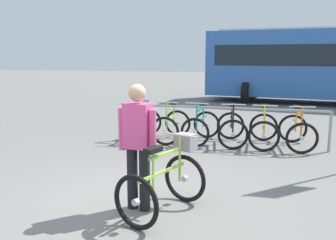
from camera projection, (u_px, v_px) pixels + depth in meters
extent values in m
plane|color=slate|center=(134.00, 203.00, 5.01)|extent=(80.00, 80.00, 0.00)
cylinder|color=#99999E|center=(124.00, 122.00, 8.70)|extent=(0.06, 0.06, 0.85)
cylinder|color=#99999E|center=(330.00, 132.00, 7.58)|extent=(0.06, 0.06, 0.85)
cylinder|color=#99999E|center=(221.00, 108.00, 8.06)|extent=(4.55, 0.05, 0.05)
torus|color=black|center=(149.00, 122.00, 9.27)|extent=(0.66, 0.10, 0.66)
cylinder|color=#B7B7BC|center=(149.00, 122.00, 9.27)|extent=(0.08, 0.06, 0.08)
torus|color=black|center=(137.00, 130.00, 8.29)|extent=(0.66, 0.10, 0.66)
cylinder|color=#B7B7BC|center=(137.00, 130.00, 8.29)|extent=(0.08, 0.06, 0.08)
cube|color=red|center=(143.00, 116.00, 8.74)|extent=(0.08, 0.92, 0.04)
cube|color=red|center=(143.00, 107.00, 8.66)|extent=(0.07, 0.61, 0.04)
cylinder|color=red|center=(145.00, 113.00, 8.91)|extent=(0.03, 0.03, 0.55)
cube|color=black|center=(145.00, 102.00, 8.86)|extent=(0.13, 0.25, 0.06)
cylinder|color=red|center=(139.00, 115.00, 8.35)|extent=(0.03, 0.03, 0.63)
cylinder|color=#B7B7BC|center=(138.00, 101.00, 8.30)|extent=(0.52, 0.05, 0.03)
torus|color=black|center=(178.00, 123.00, 9.09)|extent=(0.66, 0.12, 0.66)
cylinder|color=#B7B7BC|center=(178.00, 123.00, 9.09)|extent=(0.08, 0.07, 0.08)
torus|color=black|center=(165.00, 131.00, 8.13)|extent=(0.66, 0.12, 0.66)
cylinder|color=#B7B7BC|center=(165.00, 131.00, 8.13)|extent=(0.08, 0.07, 0.08)
cube|color=#9ED14C|center=(172.00, 118.00, 8.57)|extent=(0.09, 0.92, 0.04)
cube|color=#9ED14C|center=(171.00, 108.00, 8.48)|extent=(0.07, 0.61, 0.04)
cylinder|color=#9ED14C|center=(174.00, 114.00, 8.73)|extent=(0.03, 0.03, 0.55)
cube|color=black|center=(174.00, 103.00, 8.69)|extent=(0.13, 0.25, 0.06)
cylinder|color=#9ED14C|center=(167.00, 116.00, 8.19)|extent=(0.03, 0.03, 0.63)
cylinder|color=#B7B7BC|center=(167.00, 102.00, 8.14)|extent=(0.52, 0.06, 0.03)
torus|color=black|center=(207.00, 125.00, 8.91)|extent=(0.66, 0.13, 0.66)
cylinder|color=#B7B7BC|center=(207.00, 125.00, 8.91)|extent=(0.09, 0.07, 0.08)
torus|color=black|center=(195.00, 133.00, 7.97)|extent=(0.66, 0.13, 0.66)
cylinder|color=#B7B7BC|center=(195.00, 133.00, 7.97)|extent=(0.09, 0.07, 0.08)
cube|color=teal|center=(201.00, 119.00, 8.40)|extent=(0.13, 0.92, 0.04)
cube|color=teal|center=(201.00, 109.00, 8.31)|extent=(0.10, 0.61, 0.04)
cylinder|color=teal|center=(203.00, 115.00, 8.56)|extent=(0.03, 0.03, 0.55)
cube|color=black|center=(204.00, 104.00, 8.51)|extent=(0.14, 0.25, 0.06)
cylinder|color=teal|center=(197.00, 118.00, 8.03)|extent=(0.03, 0.03, 0.63)
cylinder|color=#B7B7BC|center=(197.00, 103.00, 7.97)|extent=(0.52, 0.08, 0.03)
torus|color=black|center=(231.00, 126.00, 8.76)|extent=(0.66, 0.16, 0.66)
cylinder|color=#B7B7BC|center=(231.00, 126.00, 8.76)|extent=(0.09, 0.07, 0.08)
torus|color=black|center=(233.00, 135.00, 7.77)|extent=(0.66, 0.16, 0.66)
cylinder|color=#B7B7BC|center=(233.00, 135.00, 7.77)|extent=(0.09, 0.07, 0.08)
cube|color=black|center=(232.00, 120.00, 8.23)|extent=(0.16, 0.91, 0.04)
cube|color=black|center=(232.00, 111.00, 8.14)|extent=(0.12, 0.61, 0.04)
cylinder|color=black|center=(232.00, 117.00, 8.40)|extent=(0.03, 0.03, 0.55)
cube|color=black|center=(232.00, 105.00, 8.35)|extent=(0.15, 0.25, 0.06)
cylinder|color=black|center=(233.00, 119.00, 7.83)|extent=(0.03, 0.03, 0.63)
cylinder|color=#B7B7BC|center=(234.00, 105.00, 7.78)|extent=(0.52, 0.10, 0.03)
torus|color=black|center=(264.00, 127.00, 8.58)|extent=(0.66, 0.07, 0.66)
cylinder|color=#B7B7BC|center=(264.00, 127.00, 8.58)|extent=(0.08, 0.06, 0.08)
torus|color=black|center=(264.00, 136.00, 7.61)|extent=(0.66, 0.07, 0.66)
cylinder|color=#B7B7BC|center=(264.00, 136.00, 7.61)|extent=(0.08, 0.06, 0.08)
cube|color=yellow|center=(264.00, 122.00, 8.05)|extent=(0.04, 0.92, 0.04)
cube|color=yellow|center=(265.00, 112.00, 7.97)|extent=(0.04, 0.61, 0.04)
cylinder|color=yellow|center=(264.00, 118.00, 8.22)|extent=(0.03, 0.03, 0.55)
cube|color=black|center=(265.00, 106.00, 8.17)|extent=(0.12, 0.24, 0.06)
cylinder|color=yellow|center=(264.00, 120.00, 7.67)|extent=(0.03, 0.03, 0.63)
cylinder|color=#B7B7BC|center=(265.00, 106.00, 7.61)|extent=(0.52, 0.03, 0.03)
torus|color=black|center=(293.00, 129.00, 8.42)|extent=(0.67, 0.16, 0.66)
cylinder|color=#B7B7BC|center=(293.00, 129.00, 8.42)|extent=(0.09, 0.07, 0.08)
torus|color=black|center=(302.00, 138.00, 7.42)|extent=(0.67, 0.16, 0.66)
cylinder|color=#B7B7BC|center=(302.00, 138.00, 7.42)|extent=(0.09, 0.07, 0.08)
cube|color=orange|center=(298.00, 123.00, 7.88)|extent=(0.13, 0.92, 0.04)
cube|color=orange|center=(299.00, 113.00, 7.79)|extent=(0.10, 0.61, 0.04)
cylinder|color=orange|center=(296.00, 119.00, 8.05)|extent=(0.03, 0.03, 0.55)
cube|color=black|center=(297.00, 107.00, 8.00)|extent=(0.14, 0.25, 0.06)
cylinder|color=orange|center=(302.00, 122.00, 7.49)|extent=(0.03, 0.03, 0.63)
cylinder|color=#B7B7BC|center=(303.00, 107.00, 7.43)|extent=(0.52, 0.08, 0.03)
torus|color=black|center=(136.00, 202.00, 4.19)|extent=(0.64, 0.30, 0.66)
cylinder|color=#B7B7BC|center=(136.00, 202.00, 4.19)|extent=(0.10, 0.09, 0.08)
torus|color=black|center=(185.00, 178.00, 5.00)|extent=(0.64, 0.30, 0.66)
cylinder|color=#B7B7BC|center=(185.00, 178.00, 5.00)|extent=(0.10, 0.09, 0.08)
cube|color=#9ED14C|center=(162.00, 172.00, 4.56)|extent=(0.37, 0.87, 0.04)
cube|color=#9ED14C|center=(165.00, 154.00, 4.56)|extent=(0.26, 0.58, 0.04)
cylinder|color=#9ED14C|center=(153.00, 172.00, 4.40)|extent=(0.03, 0.03, 0.55)
cube|color=black|center=(153.00, 150.00, 4.36)|extent=(0.20, 0.27, 0.06)
cylinder|color=#9ED14C|center=(180.00, 158.00, 4.85)|extent=(0.03, 0.03, 0.63)
cylinder|color=#B7B7BC|center=(180.00, 135.00, 4.80)|extent=(0.49, 0.22, 0.03)
cube|color=gray|center=(186.00, 142.00, 4.93)|extent=(0.31, 0.28, 0.22)
cylinder|color=black|center=(145.00, 180.00, 4.71)|extent=(0.14, 0.14, 0.82)
cylinder|color=black|center=(132.00, 178.00, 4.78)|extent=(0.14, 0.14, 0.82)
cube|color=#E54C8C|center=(138.00, 126.00, 4.62)|extent=(0.37, 0.25, 0.58)
cylinder|color=#E54C8C|center=(153.00, 132.00, 4.53)|extent=(0.09, 0.09, 0.55)
cylinder|color=#E54C8C|center=(122.00, 129.00, 4.70)|extent=(0.09, 0.09, 0.55)
sphere|color=tan|center=(137.00, 93.00, 4.55)|extent=(0.22, 0.22, 0.22)
cube|color=#3366B7|center=(332.00, 64.00, 14.92)|extent=(10.23, 3.72, 2.70)
cube|color=#19232D|center=(333.00, 55.00, 14.86)|extent=(9.44, 3.64, 0.84)
cube|color=silver|center=(335.00, 29.00, 14.68)|extent=(9.21, 3.35, 0.08)
cylinder|color=black|center=(245.00, 93.00, 15.16)|extent=(0.36, 0.92, 0.90)
cylinder|color=black|center=(255.00, 88.00, 17.45)|extent=(0.36, 0.92, 0.90)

